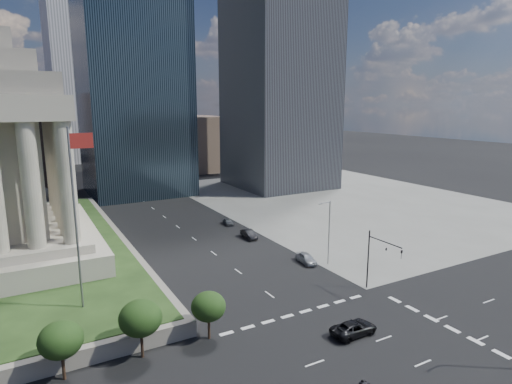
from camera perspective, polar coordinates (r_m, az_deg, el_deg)
ground at (r=129.24m, az=-16.73°, el=0.29°), size 500.00×500.00×0.00m
sidewalk_ne at (r=113.74m, az=11.39°, el=-0.93°), size 68.00×90.00×0.03m
flagpole at (r=49.62m, az=-22.84°, el=-2.15°), size 2.52×0.24×20.00m
midrise_glass at (r=122.70m, az=-16.09°, el=13.85°), size 26.00×26.00×60.00m
highrise_ne at (r=131.53m, az=3.21°, el=22.86°), size 26.00×28.00×100.00m
building_filler_ne at (r=165.53m, az=-8.34°, el=6.51°), size 20.00×30.00×20.00m
building_filler_nw at (r=154.52m, az=-30.52°, el=6.19°), size 24.00×30.00×28.00m
traffic_signal_ne at (r=57.61m, az=16.03°, el=-8.01°), size 0.30×5.74×8.00m
street_lamp_north at (r=65.98m, az=9.60°, el=-4.85°), size 2.13×0.22×10.00m
pickup_truck at (r=48.93m, az=12.92°, el=-17.27°), size 5.37×2.58×1.48m
parked_sedan_near at (r=67.47m, az=6.73°, el=-8.76°), size 2.47×4.81×1.57m
parked_sedan_mid at (r=79.01m, az=-0.94°, el=-5.64°), size 1.92×4.72×1.52m
parked_sedan_far at (r=87.87m, az=-3.75°, el=-3.97°), size 2.05×3.94×1.28m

